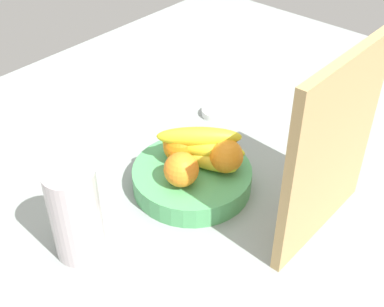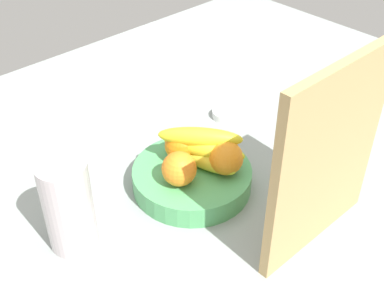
# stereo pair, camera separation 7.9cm
# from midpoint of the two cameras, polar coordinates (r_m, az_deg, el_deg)

# --- Properties ---
(ground_plane) EXTENTS (1.80, 1.40, 0.03)m
(ground_plane) POSITION_cam_midpoint_polar(r_m,az_deg,el_deg) (1.10, 2.65, -3.37)
(ground_plane) COLOR gray
(fruit_bowl) EXTENTS (0.24, 0.24, 0.05)m
(fruit_bowl) POSITION_cam_midpoint_polar(r_m,az_deg,el_deg) (1.05, 2.14, -2.79)
(fruit_bowl) COLOR #4DA360
(fruit_bowl) RESTS_ON ground_plane
(orange_front_left) EXTENTS (0.07, 0.07, 0.07)m
(orange_front_left) POSITION_cam_midpoint_polar(r_m,az_deg,el_deg) (0.98, 0.85, -1.78)
(orange_front_left) COLOR orange
(orange_front_left) RESTS_ON fruit_bowl
(orange_front_right) EXTENTS (0.07, 0.07, 0.07)m
(orange_front_right) POSITION_cam_midpoint_polar(r_m,az_deg,el_deg) (1.01, 6.04, -0.58)
(orange_front_right) COLOR orange
(orange_front_right) RESTS_ON fruit_bowl
(orange_center) EXTENTS (0.07, 0.07, 0.07)m
(orange_center) POSITION_cam_midpoint_polar(r_m,az_deg,el_deg) (1.04, 0.98, 0.83)
(orange_center) COLOR orange
(orange_center) RESTS_ON fruit_bowl
(banana_bunch) EXTENTS (0.14, 0.18, 0.08)m
(banana_bunch) POSITION_cam_midpoint_polar(r_m,az_deg,el_deg) (1.03, 3.27, 0.63)
(banana_bunch) COLOR yellow
(banana_bunch) RESTS_ON fruit_bowl
(cutting_board) EXTENTS (0.28, 0.02, 0.36)m
(cutting_board) POSITION_cam_midpoint_polar(r_m,az_deg,el_deg) (0.88, 17.26, -0.66)
(cutting_board) COLOR tan
(cutting_board) RESTS_ON ground_plane
(thermos_tumbler) EXTENTS (0.09, 0.09, 0.18)m
(thermos_tumbler) POSITION_cam_midpoint_polar(r_m,az_deg,el_deg) (0.91, -11.21, -5.76)
(thermos_tumbler) COLOR #BEB0B4
(thermos_tumbler) RESTS_ON ground_plane
(jar_lid) EXTENTS (0.07, 0.07, 0.02)m
(jar_lid) POSITION_cam_midpoint_polar(r_m,az_deg,el_deg) (1.28, 5.56, 4.37)
(jar_lid) COLOR white
(jar_lid) RESTS_ON ground_plane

